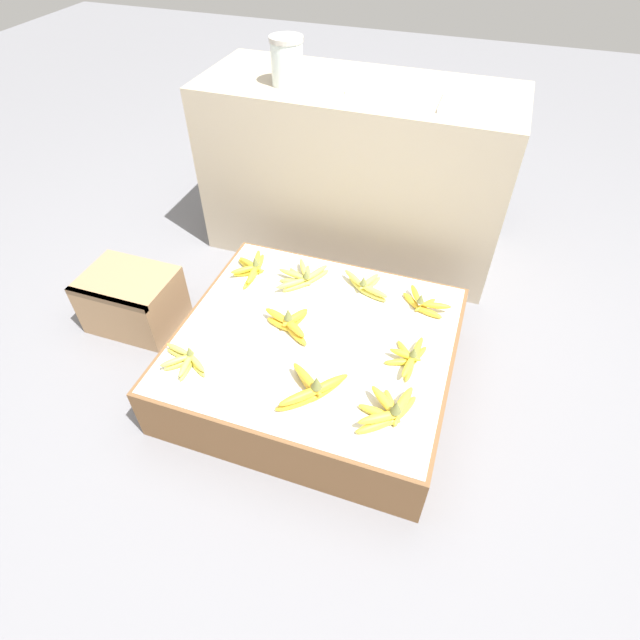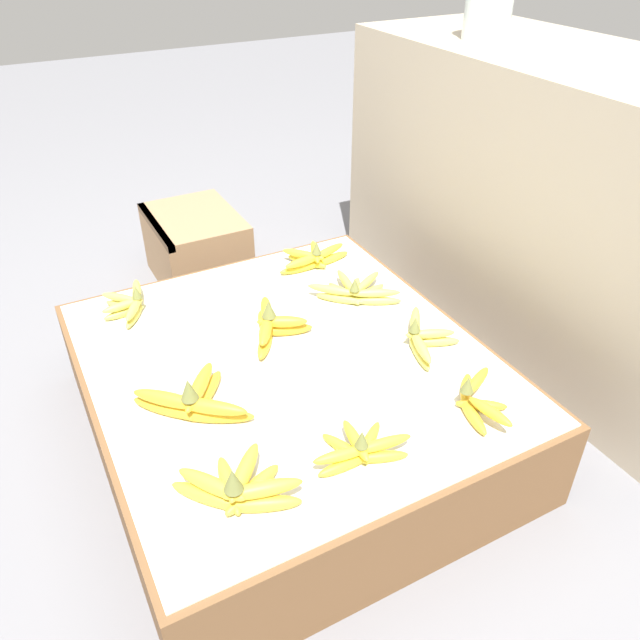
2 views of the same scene
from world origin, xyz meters
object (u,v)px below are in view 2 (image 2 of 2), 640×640
Objects in this scene: banana_bunch_middle_right at (360,449)px; banana_bunch_back_midright at (422,337)px; wooden_crate at (197,248)px; banana_bunch_back_midleft at (356,291)px; glass_jar at (489,4)px; banana_bunch_front_right at (238,488)px; banana_bunch_back_right at (477,399)px; banana_bunch_front_midright at (194,401)px; banana_bunch_middle_midleft at (272,325)px; banana_bunch_back_left at (313,257)px; banana_bunch_front_left at (129,304)px.

banana_bunch_back_midright is (-0.25, 0.33, 0.00)m from banana_bunch_middle_right.
banana_bunch_back_midleft reaches higher than wooden_crate.
banana_bunch_front_right is at bearing -55.73° from glass_jar.
banana_bunch_back_midright is 1.07× the size of banana_bunch_back_right.
banana_bunch_back_midleft is 1.02× the size of banana_bunch_back_midright.
banana_bunch_front_midright is 1.05× the size of banana_bunch_back_midright.
banana_bunch_front_right is 1.19× the size of glass_jar.
banana_bunch_front_right is at bearing -68.22° from banana_bunch_back_midright.
wooden_crate is 1.71× the size of banana_bunch_front_right.
wooden_crate is 1.26m from banana_bunch_back_right.
glass_jar is (-0.54, 0.55, 0.65)m from banana_bunch_back_midright.
banana_bunch_middle_right is (1.24, -0.06, 0.14)m from wooden_crate.
banana_bunch_middle_midleft is at bearing -124.69° from banana_bunch_back_midright.
banana_bunch_middle_right is at bearing -20.81° from banana_bunch_back_left.
banana_bunch_back_midright is (0.49, 0.05, 0.00)m from banana_bunch_back_left.
banana_bunch_back_midleft reaches higher than banana_bunch_front_left.
banana_bunch_middle_midleft is (0.77, -0.05, 0.15)m from wooden_crate.
banana_bunch_front_left is 0.41m from banana_bunch_middle_midleft.
banana_bunch_front_right reaches higher than wooden_crate.
banana_bunch_front_midright is at bearing 2.97° from banana_bunch_front_left.
banana_bunch_back_right reaches higher than banana_bunch_front_left.
banana_bunch_middle_midleft is at bearing -148.40° from banana_bunch_back_right.
banana_bunch_front_left is 0.78m from banana_bunch_back_midright.
banana_bunch_back_midleft is (-0.50, 0.55, -0.01)m from banana_bunch_front_right.
banana_bunch_back_midleft is at bearing 17.94° from wooden_crate.
banana_bunch_back_left is (0.50, 0.22, 0.14)m from wooden_crate.
banana_bunch_back_midleft is (0.22, 0.02, -0.00)m from banana_bunch_back_left.
banana_bunch_front_midright is 1.23× the size of glass_jar.
banana_bunch_middle_right is (0.46, -0.02, -0.01)m from banana_bunch_middle_midleft.
banana_bunch_front_midright is 0.61m from banana_bunch_back_right.
banana_bunch_back_midleft is (-0.05, 0.28, -0.01)m from banana_bunch_middle_midleft.
banana_bunch_front_left is at bearing -34.61° from wooden_crate.
banana_bunch_back_right is at bearing 10.80° from wooden_crate.
banana_bunch_middle_right is 0.30m from banana_bunch_back_right.
banana_bunch_middle_right is 1.11× the size of glass_jar.
wooden_crate is 1.27m from banana_bunch_front_right.
banana_bunch_front_midright is (0.96, -0.31, 0.15)m from wooden_crate.
banana_bunch_front_left is 1.32m from glass_jar.
banana_bunch_back_midleft is 0.51m from banana_bunch_back_right.
banana_bunch_back_midright is at bearing 86.92° from banana_bunch_front_midright.
banana_bunch_middle_midleft is at bearing -69.45° from glass_jar.
banana_bunch_back_left is 1.07× the size of banana_bunch_back_midleft.
wooden_crate is 1.25m from banana_bunch_middle_right.
glass_jar is (-0.27, 0.58, 0.65)m from banana_bunch_back_midleft.
banana_bunch_front_left is 0.96× the size of banana_bunch_back_right.
banana_bunch_middle_right reaches higher than banana_bunch_front_left.
banana_bunch_back_right is at bearing 63.50° from banana_bunch_front_midright.
banana_bunch_middle_right is at bearing -88.72° from banana_bunch_back_right.
wooden_crate is 1.73× the size of banana_bunch_back_midright.
banana_bunch_front_right is at bearing -36.36° from banana_bunch_back_left.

